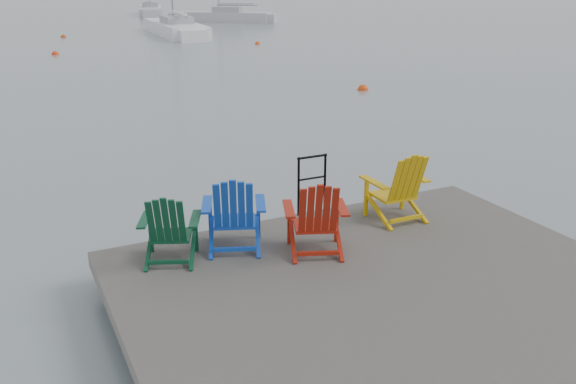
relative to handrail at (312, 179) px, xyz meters
name	(u,v)px	position (x,y,z in m)	size (l,w,h in m)	color
ground	(390,326)	(-0.25, -2.45, -1.04)	(400.00, 400.00, 0.00)	slate
dock	(391,300)	(-0.25, -2.45, -0.69)	(6.00, 5.00, 1.40)	#2C2927
handrail	(312,179)	(0.00, 0.00, 0.00)	(0.48, 0.04, 0.90)	black
chair_green	(169,227)	(-2.34, -0.68, -0.08)	(0.89, 0.86, 0.92)	#0B3D24
chair_blue	(234,212)	(-1.49, -0.68, -0.03)	(0.98, 0.94, 1.02)	#1141B5
chair_red	(316,216)	(-0.60, -1.25, -0.04)	(0.97, 0.92, 1.00)	#9B1A0B
chair_yellow	(399,186)	(1.00, -0.78, -0.02)	(0.83, 0.77, 1.04)	#C79A0B
sailboat_near	(176,29)	(7.33, 33.08, -0.69)	(2.88, 9.31, 12.60)	white
sailboat_mid	(150,11)	(10.67, 53.55, -0.69)	(3.89, 8.33, 11.18)	silver
sailboat_far	(224,17)	(14.09, 42.25, -0.69)	(7.48, 6.37, 10.91)	#BABBBF
buoy_a	(363,90)	(7.68, 10.63, -1.04)	(0.39, 0.39, 0.39)	#E03E0D
buoy_b	(55,55)	(-1.02, 25.68, -1.04)	(0.36, 0.36, 0.36)	red
buoy_c	(258,44)	(10.05, 25.65, -1.04)	(0.32, 0.32, 0.32)	#F7450E
buoy_d	(63,37)	(0.42, 34.64, -1.04)	(0.34, 0.34, 0.34)	#C2360B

